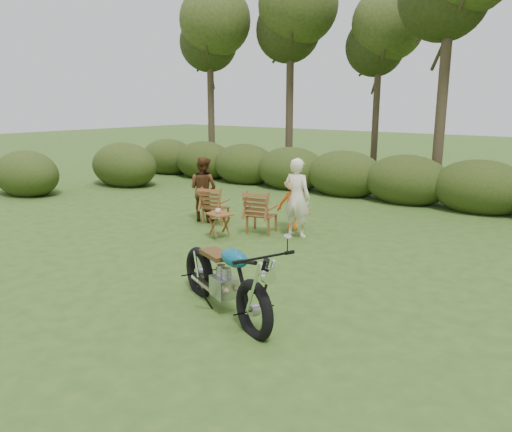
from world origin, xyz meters
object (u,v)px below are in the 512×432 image
Objects in this scene: motorcycle at (224,311)px; cup at (218,211)px; lawn_chair_left at (216,223)px; side_table at (219,226)px; adult_b at (204,220)px; child at (293,229)px; lawn_chair_right at (262,232)px; adult_a at (296,236)px.

motorcycle is 3.94m from cup.
cup is at bearing 117.80° from lawn_chair_left.
motorcycle is 19.11× the size of cup.
side_table reaches higher than lawn_chair_left.
adult_b is 2.31m from child.
child is at bearing 60.41° from cup.
cup is (-2.64, 2.85, 0.59)m from motorcycle.
lawn_chair_right is 0.77m from child.
side_table is (-2.60, 2.84, 0.27)m from motorcycle.
adult_b is (-1.81, 0.05, 0.00)m from lawn_chair_right.
adult_a is (0.81, 0.18, 0.00)m from lawn_chair_right.
child is (0.89, 1.57, -0.59)m from cup.
lawn_chair_right is 1.07× the size of lawn_chair_left.
adult_b reaches higher than lawn_chair_right.
lawn_chair_left is 0.57× the size of adult_b.
motorcycle reaches higher than child.
side_table reaches higher than lawn_chair_right.
cup is at bearing 45.74° from child.
side_table is at bearing 39.71° from adult_a.
adult_b reaches higher than motorcycle.
motorcycle reaches higher than lawn_chair_left.
adult_a is 2.63m from adult_b.
adult_a is 0.61m from child.
side_table is at bearing 51.61° from lawn_chair_right.
lawn_chair_right is at bearing 10.32° from adult_a.
lawn_chair_right is 1.74× the size of side_table.
child is at bearing -178.26° from lawn_chair_left.
lawn_chair_left is 0.40m from adult_b.
child reaches higher than side_table.
adult_b is at bearing 143.90° from cup.
side_table is 1.69m from adult_a.
lawn_chair_left is at bearing 135.19° from side_table.
lawn_chair_right is 0.61× the size of adult_b.
adult_b reaches higher than side_table.
adult_a is at bearing 40.59° from cup.
adult_b is at bearing 0.23° from child.
motorcycle is 4.18m from adult_a.
lawn_chair_right is 0.78× the size of child.
motorcycle reaches higher than side_table.
adult_b is (-3.98, 3.83, 0.00)m from motorcycle.
lawn_chair_left is 2.23m from adult_a.
motorcycle is 1.46× the size of adult_b.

